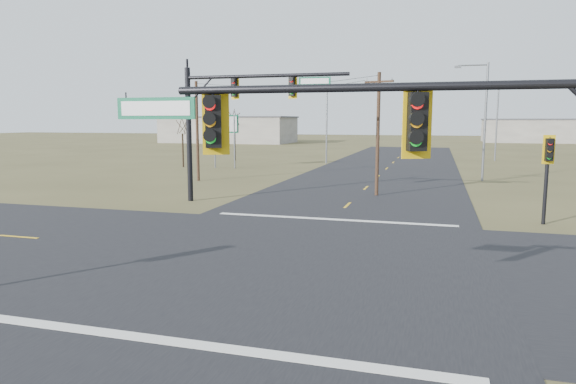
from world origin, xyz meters
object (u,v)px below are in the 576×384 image
Objects in this scene: streetlight_a at (483,115)px; streetlight_c at (328,119)px; utility_pole_near at (378,132)px; streetlight_b at (495,118)px; bare_tree_a at (182,125)px; pedestal_signal_ne at (548,159)px; mast_arm_near at (412,145)px; mast_arm_far at (231,106)px; bare_tree_b at (234,117)px; utility_pole_far at (197,129)px; highway_sign at (224,130)px.

streetlight_a reaches higher than streetlight_c.
utility_pole_near is 0.84× the size of streetlight_a.
bare_tree_a is (-32.42, -18.17, -0.79)m from streetlight_b.
pedestal_signal_ne is at bearing -36.35° from bare_tree_a.
mast_arm_near is 49.74m from streetlight_c.
mast_arm_far is at bearing 161.95° from pedestal_signal_ne.
bare_tree_b is at bearing 80.35° from bare_tree_a.
bare_tree_a is at bearing 145.37° from utility_pole_near.
streetlight_c is (6.70, 19.87, 0.82)m from utility_pole_far.
mast_arm_near is at bearing -52.70° from streetlight_c.
streetlight_c is at bearing -5.83° from bare_tree_b.
mast_arm_far is at bearing -65.52° from streetlight_c.
mast_arm_far is 22.83m from highway_sign.
bare_tree_a is (-13.75, -9.02, -0.66)m from streetlight_c.
mast_arm_near is 35.00m from streetlight_a.
streetlight_a is at bearing -17.47° from streetlight_c.
mast_arm_far is 1.79× the size of bare_tree_a.
pedestal_signal_ne is 0.53× the size of utility_pole_far.
bare_tree_a is (-22.07, 15.24, 0.19)m from utility_pole_near.
bare_tree_b is (-27.48, 14.81, -0.01)m from streetlight_a.
utility_pole_far reaches higher than mast_arm_near.
highway_sign is at bearing 101.95° from utility_pole_far.
pedestal_signal_ne is 43.95m from bare_tree_b.
pedestal_signal_ne is 11.50m from utility_pole_near.
streetlight_c reaches higher than pedestal_signal_ne.
streetlight_a reaches higher than highway_sign.
mast_arm_near is 1.29× the size of utility_pole_far.
utility_pole_far is 38.56m from streetlight_b.
mast_arm_near is 54.93m from bare_tree_b.
mast_arm_far is 29.67m from streetlight_c.
utility_pole_near is at bearing -51.43° from bare_tree_b.
streetlight_a is (15.12, 16.08, -0.41)m from mast_arm_far.
utility_pole_far is 20.98m from streetlight_c.
mast_arm_far is 1.07× the size of streetlight_b.
utility_pole_far is (-15.01, 4.39, 0.03)m from utility_pole_near.
streetlight_a is 20.59m from streetlight_c.
bare_tree_b is at bearing 125.93° from mast_arm_far.
mast_arm_near reaches higher than bare_tree_a.
streetlight_b is (7.07, 57.51, 0.72)m from mast_arm_near.
streetlight_c reaches higher than mast_arm_far.
mast_arm_near is at bearing -64.54° from bare_tree_b.
mast_arm_far is at bearing -54.28° from utility_pole_far.
mast_arm_near is 2.42× the size of pedestal_signal_ne.
bare_tree_a is (-7.05, 10.85, 0.16)m from utility_pole_far.
mast_arm_near is 1.12× the size of streetlight_b.
bare_tree_a is at bearing -147.36° from streetlight_b.
pedestal_signal_ne is 0.47× the size of streetlight_c.
mast_arm_far is 25.03m from bare_tree_a.
mast_arm_near is 46.80m from bare_tree_a.
highway_sign is at bearing 169.77° from streetlight_a.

